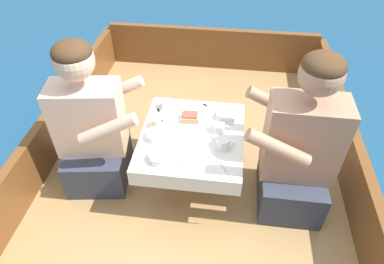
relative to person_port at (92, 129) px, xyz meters
name	(u,v)px	position (x,y,z in m)	size (l,w,h in m)	color
ground_plane	(193,205)	(0.60, 0.08, -0.75)	(60.00, 60.00, 0.00)	navy
boat_deck	(193,190)	(0.60, 0.08, -0.57)	(2.05, 2.90, 0.35)	#A87F4C
gunwale_port	(47,142)	(-0.39, 0.08, -0.23)	(0.06, 2.90, 0.34)	brown
gunwale_starboard	(353,171)	(1.60, 0.08, -0.23)	(0.06, 2.90, 0.34)	brown
bow_coaming	(212,48)	(0.60, 1.50, -0.20)	(1.93, 0.06, 0.39)	brown
cockpit_table	(192,140)	(0.60, 0.03, -0.05)	(0.60, 0.67, 0.40)	#B2B2B7
person_port	(92,129)	(0.00, 0.00, 0.00)	(0.56, 0.50, 0.97)	#333847
person_starboard	(298,151)	(1.20, -0.05, 0.02)	(0.52, 0.44, 1.01)	#333847
plate_sandwich	(190,121)	(0.57, 0.15, 0.01)	(0.21, 0.21, 0.01)	white
plate_bread	(193,154)	(0.63, -0.13, 0.01)	(0.20, 0.20, 0.01)	white
sandwich	(190,117)	(0.57, 0.15, 0.03)	(0.11, 0.09, 0.05)	tan
bowl_port_near	(156,135)	(0.40, -0.03, 0.02)	(0.12, 0.12, 0.04)	white
bowl_starboard_near	(227,115)	(0.80, 0.21, 0.02)	(0.13, 0.13, 0.04)	white
bowl_center_far	(160,156)	(0.46, -0.19, 0.02)	(0.13, 0.13, 0.04)	white
coffee_cup_port	(223,143)	(0.79, -0.06, 0.04)	(0.10, 0.08, 0.07)	white
coffee_cup_starboard	(166,104)	(0.40, 0.26, 0.03)	(0.10, 0.07, 0.06)	white
coffee_cup_center	(219,127)	(0.75, 0.08, 0.03)	(0.10, 0.07, 0.06)	white
tin_can	(156,122)	(0.38, 0.08, 0.03)	(0.07, 0.07, 0.05)	silver
utensil_spoon_starboard	(222,166)	(0.79, -0.20, 0.00)	(0.11, 0.15, 0.01)	silver
utensil_fork_port	(210,109)	(0.69, 0.28, 0.00)	(0.14, 0.13, 0.00)	silver
utensil_spoon_center	(193,136)	(0.61, 0.01, 0.00)	(0.10, 0.15, 0.01)	silver
utensil_fork_starboard	(160,115)	(0.38, 0.18, 0.00)	(0.08, 0.17, 0.00)	silver
utensil_knife_port	(168,125)	(0.45, 0.10, 0.00)	(0.15, 0.10, 0.00)	silver
utensil_spoon_port	(196,132)	(0.63, 0.05, 0.00)	(0.17, 0.07, 0.01)	silver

